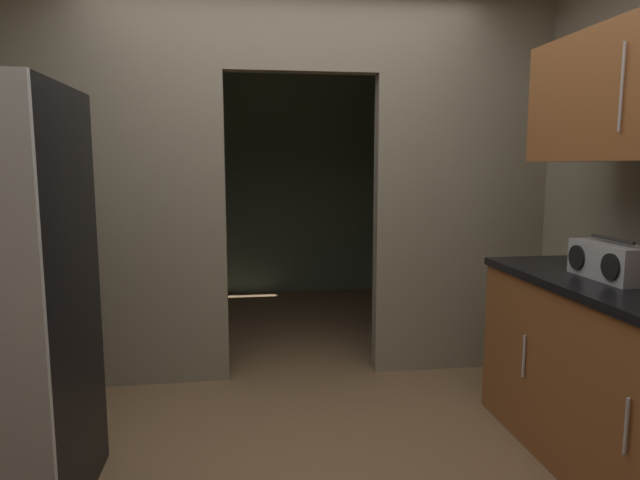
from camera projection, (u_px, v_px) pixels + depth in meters
kitchen_partition at (281, 168)px, 3.64m from camera, size 3.61×0.12×2.66m
adjoining_room_shell at (271, 175)px, 5.43m from camera, size 3.61×2.61×2.66m
lower_cabinet_run at (637, 386)px, 2.48m from camera, size 0.70×1.73×0.90m
boombox at (610, 261)px, 2.60m from camera, size 0.18×0.42×0.20m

